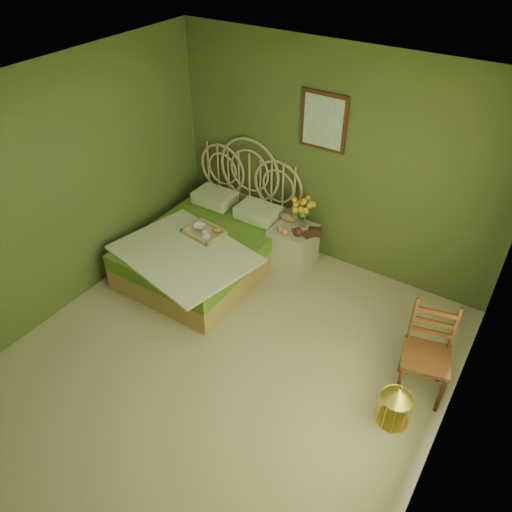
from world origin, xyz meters
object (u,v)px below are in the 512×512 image
Objects in this scene: bed at (208,245)px; chair at (431,346)px; birdcage at (395,405)px; nightstand at (294,241)px.

bed is 2.26× the size of chair.
chair is 0.61m from birdcage.
nightstand is (0.86, 0.58, 0.06)m from bed.
bed is 5.01× the size of birdcage.
birdcage is at bearing -38.98° from nightstand.
chair is (1.93, -0.98, 0.18)m from nightstand.
nightstand is 1.02× the size of chair.
bed reaches higher than chair.
chair is at bearing -26.87° from nightstand.
birdcage is (1.86, -1.50, -0.14)m from nightstand.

